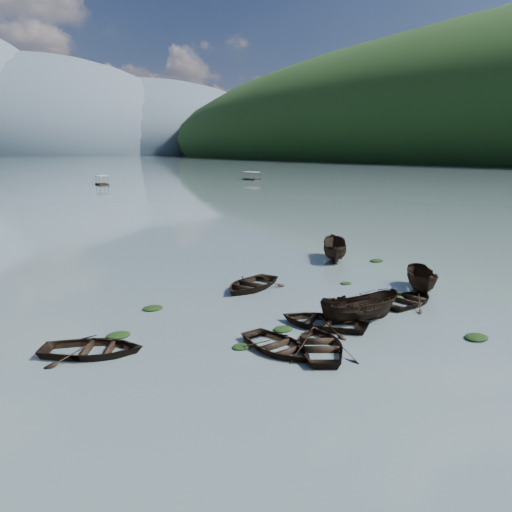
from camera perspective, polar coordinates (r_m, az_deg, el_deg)
ground_plane at (r=21.65m, az=17.80°, el=-10.82°), size 2400.00×2400.00×0.00m
haze_mtn_c at (r=925.64m, az=-23.53°, el=10.58°), size 520.00×520.00×260.00m
haze_mtn_d at (r=972.25m, az=-12.84°, el=11.29°), size 520.00×520.00×220.00m
rowboat_0 at (r=21.22m, az=2.50°, el=-10.70°), size 3.05×4.06×0.80m
rowboat_1 at (r=21.36m, az=7.32°, el=-10.63°), size 4.59×4.94×0.83m
rowboat_2 at (r=25.10m, az=11.65°, el=-7.28°), size 4.46×2.58×1.62m
rowboat_3 at (r=24.14m, az=7.72°, el=-7.92°), size 4.78×5.13×0.87m
rowboat_4 at (r=28.55m, az=17.14°, el=-5.20°), size 4.43×3.56×0.81m
rowboat_5 at (r=31.29m, az=18.38°, el=-3.77°), size 3.92×4.17×1.61m
rowboat_6 at (r=21.87m, az=-18.19°, el=-10.61°), size 5.09×4.70×0.86m
rowboat_7 at (r=30.14m, az=-0.65°, el=-3.73°), size 5.40×4.78×0.92m
rowboat_8 at (r=38.43m, az=8.90°, el=-0.41°), size 4.30×4.72×1.80m
weed_clump_0 at (r=23.43m, az=3.10°, el=-8.45°), size 0.96×0.78×0.21m
weed_clump_1 at (r=21.48m, az=-1.64°, el=-10.41°), size 0.88×0.70×0.19m
weed_clump_2 at (r=24.43m, az=23.86°, el=-8.64°), size 1.14×0.91×0.25m
weed_clump_3 at (r=31.68m, az=10.24°, el=-3.14°), size 0.77×0.65×0.17m
weed_clump_4 at (r=29.03m, az=15.42°, el=-4.80°), size 1.31×1.04×0.27m
weed_clump_5 at (r=23.48m, az=-15.46°, el=-8.85°), size 1.09×0.88×0.23m
weed_clump_6 at (r=26.87m, az=-11.72°, el=-5.98°), size 1.10×0.91×0.23m
weed_clump_7 at (r=38.43m, az=13.61°, el=-0.61°), size 1.08×0.86×0.24m
pontoon_centre at (r=124.68m, az=-17.16°, el=7.77°), size 2.91×5.84×2.16m
pontoon_right at (r=139.24m, az=-0.49°, el=8.69°), size 2.74×5.71×2.13m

